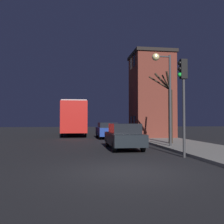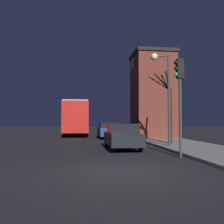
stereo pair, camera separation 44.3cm
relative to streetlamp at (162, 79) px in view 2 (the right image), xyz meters
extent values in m
plane|color=black|center=(-3.60, -6.41, -4.19)|extent=(120.00, 120.00, 0.00)
cube|color=brown|center=(1.88, 8.58, -0.18)|extent=(3.61, 3.90, 7.73)
cube|color=black|center=(1.88, 8.58, 3.84)|extent=(3.85, 4.14, 0.30)
cube|color=black|center=(0.06, 7.95, -2.64)|extent=(0.03, 0.70, 1.10)
cube|color=black|center=(0.06, 9.21, -2.64)|extent=(0.03, 0.70, 1.10)
cube|color=black|center=(0.06, 7.95, 3.09)|extent=(0.03, 0.70, 1.10)
cube|color=#E5C67F|center=(0.06, 9.21, 3.09)|extent=(0.03, 0.70, 1.10)
cylinder|color=#38383A|center=(0.42, 0.00, -1.26)|extent=(0.14, 0.14, 5.56)
cylinder|color=#38383A|center=(-0.03, 0.00, 1.42)|extent=(0.90, 0.09, 0.09)
sphere|color=#F9E08C|center=(-0.48, 0.00, 1.37)|extent=(0.45, 0.45, 0.45)
cylinder|color=#38383A|center=(-0.40, -3.75, -2.39)|extent=(0.12, 0.12, 3.60)
cube|color=black|center=(-0.40, -3.75, -0.14)|extent=(0.30, 0.24, 0.90)
sphere|color=black|center=(-0.58, -3.75, 0.13)|extent=(0.20, 0.20, 0.20)
sphere|color=black|center=(-0.58, -3.75, -0.14)|extent=(0.20, 0.20, 0.20)
sphere|color=green|center=(-0.58, -3.75, -0.41)|extent=(0.20, 0.20, 0.20)
cylinder|color=#2D2319|center=(1.05, 1.60, -2.23)|extent=(0.28, 0.28, 3.63)
cylinder|color=#2D2319|center=(0.66, 1.29, 0.02)|extent=(0.90, 0.74, 0.95)
cylinder|color=#2D2319|center=(0.36, 1.78, 0.05)|extent=(1.46, 0.47, 1.01)
cylinder|color=#2D2319|center=(1.10, 1.89, 0.04)|extent=(0.25, 0.73, 0.99)
cylinder|color=#2D2319|center=(0.57, 1.77, 0.16)|extent=(1.11, 0.50, 1.25)
cylinder|color=#2D2319|center=(0.82, 1.31, 0.15)|extent=(0.65, 0.76, 1.21)
cube|color=red|center=(-5.49, 15.30, -2.15)|extent=(2.58, 11.98, 3.13)
cube|color=black|center=(-5.49, 15.30, -1.58)|extent=(2.60, 11.02, 1.13)
cube|color=#B2B2B2|center=(-5.49, 15.30, -0.52)|extent=(2.45, 11.38, 0.12)
cylinder|color=black|center=(-4.29, 19.20, -3.71)|extent=(0.18, 0.96, 0.96)
cylinder|color=black|center=(-6.69, 19.20, -3.71)|extent=(0.18, 0.96, 0.96)
cylinder|color=black|center=(-4.29, 11.41, -3.71)|extent=(0.18, 0.96, 0.96)
cylinder|color=black|center=(-6.69, 11.41, -3.71)|extent=(0.18, 0.96, 0.96)
cube|color=black|center=(-2.49, 0.02, -3.58)|extent=(1.76, 4.40, 0.65)
cube|color=black|center=(-2.49, -0.20, -2.97)|extent=(1.55, 2.29, 0.57)
cylinder|color=black|center=(-1.70, 1.45, -3.90)|extent=(0.18, 0.58, 0.58)
cylinder|color=black|center=(-3.28, 1.45, -3.90)|extent=(0.18, 0.58, 0.58)
cylinder|color=black|center=(-1.70, -1.41, -3.90)|extent=(0.18, 0.58, 0.58)
cylinder|color=black|center=(-3.28, -1.41, -3.90)|extent=(0.18, 0.58, 0.58)
cube|color=navy|center=(-2.35, 9.13, -3.54)|extent=(1.82, 4.58, 0.74)
cube|color=black|center=(-2.35, 8.90, -2.93)|extent=(1.61, 2.38, 0.47)
cylinder|color=black|center=(-1.53, 10.62, -3.91)|extent=(0.18, 0.57, 0.57)
cylinder|color=black|center=(-3.17, 10.62, -3.91)|extent=(0.18, 0.57, 0.57)
cylinder|color=black|center=(-1.53, 7.64, -3.91)|extent=(0.18, 0.57, 0.57)
cylinder|color=black|center=(-3.17, 7.64, -3.91)|extent=(0.18, 0.57, 0.57)
camera|label=1|loc=(-5.28, -14.54, -2.52)|focal=40.00mm
camera|label=2|loc=(-4.84, -14.60, -2.52)|focal=40.00mm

